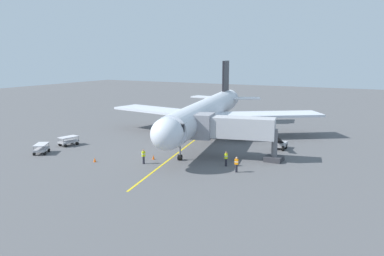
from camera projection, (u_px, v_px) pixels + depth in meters
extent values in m
plane|color=#565659|center=(199.00, 137.00, 62.72)|extent=(220.00, 220.00, 0.00)
cube|color=yellow|center=(187.00, 146.00, 56.76)|extent=(9.21, 39.03, 0.01)
cylinder|color=silver|center=(206.00, 112.00, 61.23)|extent=(11.33, 33.99, 3.80)
ellipsoid|color=silver|center=(167.00, 134.00, 43.96)|extent=(4.42, 4.71, 3.61)
cone|color=silver|center=(228.00, 99.00, 78.79)|extent=(4.01, 3.69, 3.42)
cube|color=black|center=(171.00, 127.00, 45.19)|extent=(3.51, 2.28, 0.90)
cube|color=silver|center=(265.00, 114.00, 62.64)|extent=(16.95, 14.03, 0.36)
cylinder|color=black|center=(245.00, 126.00, 61.04)|extent=(3.00, 3.83, 2.30)
cylinder|color=black|center=(243.00, 128.00, 59.38)|extent=(2.09, 0.67, 2.10)
cube|color=silver|center=(161.00, 111.00, 67.10)|extent=(17.66, 7.81, 0.36)
cylinder|color=black|center=(172.00, 123.00, 64.07)|extent=(3.00, 3.83, 2.30)
cylinder|color=black|center=(168.00, 125.00, 62.41)|extent=(2.09, 0.67, 2.10)
cube|color=black|center=(226.00, 80.00, 75.27)|extent=(1.43, 4.76, 7.20)
cube|color=silver|center=(242.00, 98.00, 74.71)|extent=(6.72, 5.35, 0.24)
cube|color=silver|center=(208.00, 97.00, 76.39)|extent=(6.59, 2.95, 0.24)
cylinder|color=slate|center=(180.00, 146.00, 48.84)|extent=(0.24, 0.24, 2.77)
cylinder|color=black|center=(180.00, 157.00, 49.08)|extent=(0.60, 0.78, 0.70)
cylinder|color=slate|center=(227.00, 124.00, 63.78)|extent=(0.24, 0.24, 2.77)
cylinder|color=black|center=(226.00, 132.00, 64.03)|extent=(0.69, 1.17, 1.10)
cylinder|color=slate|center=(195.00, 122.00, 65.14)|extent=(0.24, 0.24, 2.77)
cylinder|color=black|center=(195.00, 131.00, 65.38)|extent=(0.69, 1.17, 1.10)
cube|color=#B7B7BC|center=(237.00, 127.00, 49.13)|extent=(9.35, 4.55, 2.50)
cube|color=gray|center=(201.00, 126.00, 50.31)|extent=(3.45, 3.75, 3.00)
cylinder|color=slate|center=(274.00, 145.00, 48.30)|extent=(0.70, 0.70, 3.90)
cube|color=#333338|center=(274.00, 159.00, 48.59)|extent=(2.00, 2.00, 0.60)
cylinder|color=#23232D|center=(144.00, 160.00, 47.44)|extent=(0.26, 0.26, 0.88)
cube|color=#D8EA19|center=(144.00, 154.00, 47.31)|extent=(0.40, 0.45, 0.60)
cube|color=silver|center=(144.00, 154.00, 47.31)|extent=(0.42, 0.47, 0.10)
sphere|color=#9E7051|center=(143.00, 150.00, 47.24)|extent=(0.22, 0.22, 0.22)
cylinder|color=#23232D|center=(226.00, 162.00, 46.42)|extent=(0.26, 0.26, 0.88)
cube|color=#D8EA19|center=(226.00, 156.00, 46.29)|extent=(0.27, 0.40, 0.60)
cube|color=silver|center=(226.00, 156.00, 46.29)|extent=(0.28, 0.42, 0.10)
sphere|color=#9E7051|center=(226.00, 153.00, 46.21)|extent=(0.22, 0.22, 0.22)
cylinder|color=#23232D|center=(236.00, 168.00, 43.99)|extent=(0.26, 0.26, 0.88)
cube|color=orange|center=(236.00, 162.00, 43.86)|extent=(0.39, 0.26, 0.60)
cube|color=silver|center=(236.00, 162.00, 43.86)|extent=(0.41, 0.27, 0.10)
sphere|color=beige|center=(237.00, 158.00, 43.79)|extent=(0.22, 0.22, 0.22)
cube|color=#9E9EA3|center=(69.00, 142.00, 57.00)|extent=(1.87, 2.82, 0.24)
cube|color=silver|center=(68.00, 137.00, 56.89)|extent=(1.87, 2.82, 0.08)
cylinder|color=slate|center=(63.00, 141.00, 55.63)|extent=(0.06, 0.06, 0.55)
cylinder|color=slate|center=(58.00, 140.00, 56.41)|extent=(0.06, 0.06, 0.55)
cylinder|color=slate|center=(78.00, 138.00, 57.46)|extent=(0.06, 0.06, 0.55)
cylinder|color=slate|center=(73.00, 137.00, 58.23)|extent=(0.06, 0.06, 0.55)
cylinder|color=black|center=(65.00, 146.00, 55.94)|extent=(0.33, 0.48, 0.44)
cylinder|color=black|center=(60.00, 144.00, 56.75)|extent=(0.33, 0.48, 0.44)
cylinder|color=black|center=(77.00, 143.00, 57.38)|extent=(0.33, 0.48, 0.44)
cylinder|color=black|center=(72.00, 142.00, 58.19)|extent=(0.33, 0.48, 0.44)
cube|color=#9E9EA3|center=(41.00, 149.00, 52.35)|extent=(2.57, 2.95, 0.24)
cube|color=silver|center=(41.00, 144.00, 52.23)|extent=(2.57, 2.95, 0.08)
cylinder|color=slate|center=(43.00, 148.00, 51.14)|extent=(0.06, 0.06, 0.55)
cylinder|color=slate|center=(33.00, 148.00, 51.06)|extent=(0.06, 0.06, 0.55)
cylinder|color=slate|center=(49.00, 144.00, 53.50)|extent=(0.06, 0.06, 0.55)
cylinder|color=slate|center=(39.00, 144.00, 53.42)|extent=(0.06, 0.06, 0.55)
cylinder|color=black|center=(45.00, 154.00, 51.52)|extent=(0.45, 0.51, 0.44)
cylinder|color=black|center=(34.00, 154.00, 51.44)|extent=(0.45, 0.51, 0.44)
cylinder|color=black|center=(49.00, 150.00, 53.39)|extent=(0.45, 0.51, 0.44)
cylinder|color=black|center=(39.00, 150.00, 53.30)|extent=(0.45, 0.51, 0.44)
cube|color=#9E9EA3|center=(281.00, 144.00, 55.08)|extent=(1.57, 2.24, 0.60)
cube|color=black|center=(278.00, 140.00, 53.51)|extent=(1.01, 3.78, 1.61)
cylinder|color=black|center=(283.00, 149.00, 53.83)|extent=(0.27, 0.65, 0.64)
cylinder|color=black|center=(273.00, 148.00, 54.41)|extent=(0.27, 0.65, 0.64)
cylinder|color=black|center=(286.00, 146.00, 55.15)|extent=(0.27, 0.65, 0.64)
cylinder|color=black|center=(276.00, 145.00, 55.73)|extent=(0.27, 0.65, 0.64)
cone|color=#F2590F|center=(95.00, 160.00, 48.28)|extent=(0.32, 0.32, 0.55)
cone|color=#F2590F|center=(153.00, 157.00, 49.48)|extent=(0.32, 0.32, 0.55)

